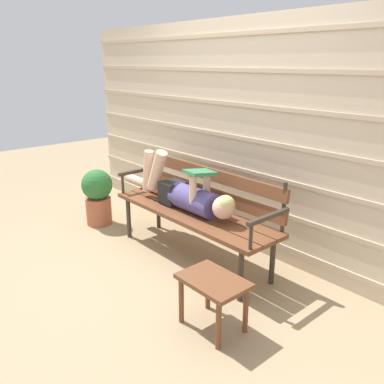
% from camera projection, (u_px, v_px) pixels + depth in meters
% --- Properties ---
extents(ground_plane, '(12.00, 12.00, 0.00)m').
position_uv_depth(ground_plane, '(185.00, 260.00, 3.68)').
color(ground_plane, tan).
extents(house_siding, '(4.90, 0.08, 2.12)m').
position_uv_depth(house_siding, '(240.00, 137.00, 3.78)').
color(house_siding, beige).
rests_on(house_siding, ground).
extents(park_bench, '(1.75, 0.50, 0.86)m').
position_uv_depth(park_bench, '(198.00, 205.00, 3.63)').
color(park_bench, brown).
rests_on(park_bench, ground).
extents(reclining_person, '(1.62, 0.27, 0.51)m').
position_uv_depth(reclining_person, '(184.00, 193.00, 3.63)').
color(reclining_person, '#514784').
extents(footstool, '(0.46, 0.32, 0.37)m').
position_uv_depth(footstool, '(213.00, 288.00, 2.67)').
color(footstool, brown).
rests_on(footstool, ground).
extents(potted_plant, '(0.34, 0.34, 0.62)m').
position_uv_depth(potted_plant, '(98.00, 195.00, 4.42)').
color(potted_plant, '#AD5B3D').
rests_on(potted_plant, ground).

